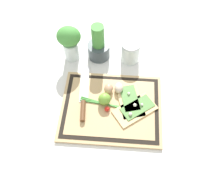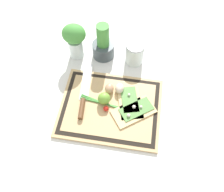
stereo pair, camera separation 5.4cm
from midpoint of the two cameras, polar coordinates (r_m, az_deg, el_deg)
The scene contains 13 objects.
ground_plane at distance 1.19m, azimuth -1.47°, elevation -2.74°, with size 6.00×6.00×0.00m, color silver.
cutting_board at distance 1.18m, azimuth -1.48°, elevation -2.56°, with size 0.45×0.36×0.02m.
pizza_slice_near at distance 1.16m, azimuth 3.79°, elevation -2.97°, with size 0.21×0.19×0.02m.
pizza_slice_far at distance 1.18m, azimuth 2.70°, elevation -1.04°, with size 0.14×0.19×0.02m.
knife at distance 1.19m, azimuth -7.53°, elevation -1.14°, with size 0.06×0.31×0.02m.
egg_brown at distance 1.20m, azimuth -2.03°, elevation 1.60°, with size 0.04×0.05×0.04m, color tan.
egg_pink at distance 1.20m, azimuth 0.18°, elevation 1.74°, with size 0.04×0.05×0.04m, color beige.
lime at distance 1.16m, azimuth -2.98°, elevation -0.71°, with size 0.06×0.06×0.06m, color #70A838.
cherry_tomato_red at distance 1.15m, azimuth -2.43°, elevation -2.89°, with size 0.02×0.02×0.02m, color red.
scallion_bunch at distance 1.18m, azimuth -2.30°, elevation -1.92°, with size 0.25×0.07×0.01m.
herb_pot at distance 1.32m, azimuth -4.15°, elevation 10.71°, with size 0.11×0.11×0.20m.
sauce_jar at distance 1.32m, azimuth 2.82°, elevation 9.33°, with size 0.09×0.09×0.11m.
herb_glass at distance 1.30m, azimuth -10.44°, elevation 11.63°, with size 0.11×0.10×0.19m.
Camera 1 is at (0.05, -0.58, 1.03)m, focal length 42.00 mm.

